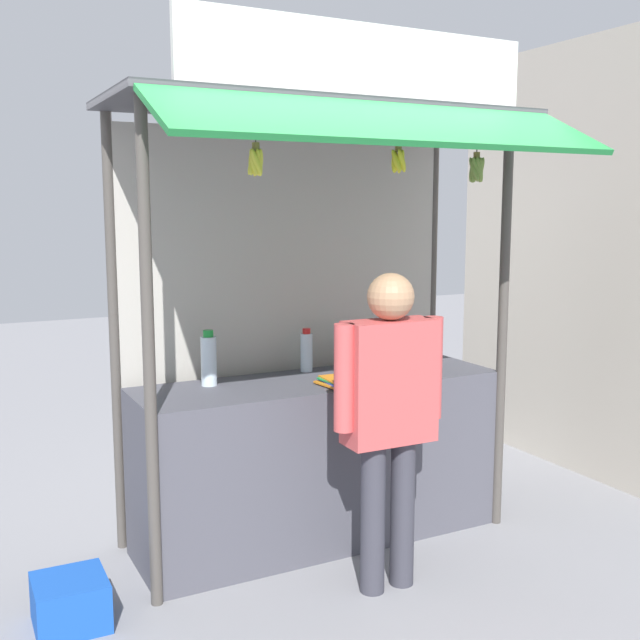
{
  "coord_description": "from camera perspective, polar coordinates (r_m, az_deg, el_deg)",
  "views": [
    {
      "loc": [
        -2.0,
        -3.85,
        1.96
      ],
      "look_at": [
        0.0,
        0.0,
        1.32
      ],
      "focal_mm": 42.84,
      "sensor_mm": 36.0,
      "label": 1
    }
  ],
  "objects": [
    {
      "name": "ground_plane",
      "position": [
        4.76,
        0.0,
        -15.89
      ],
      "size": [
        20.0,
        20.0,
        0.0
      ],
      "primitive_type": "plane",
      "color": "gray"
    },
    {
      "name": "magazine_stack_front_right",
      "position": [
        4.54,
        5.83,
        -3.68
      ],
      "size": [
        0.27,
        0.32,
        0.09
      ],
      "color": "yellow",
      "rests_on": "stall_counter"
    },
    {
      "name": "water_bottle_rear_center",
      "position": [
        4.76,
        1.96,
        -2.15
      ],
      "size": [
        0.07,
        0.07,
        0.25
      ],
      "color": "silver",
      "rests_on": "stall_counter"
    },
    {
      "name": "vendor_person",
      "position": [
        3.87,
        5.19,
        -6.16
      ],
      "size": [
        0.62,
        0.24,
        1.64
      ],
      "rotation": [
        0.0,
        0.0,
        3.12
      ],
      "color": "#383842",
      "rests_on": "ground"
    },
    {
      "name": "banana_bunch_inner_left",
      "position": [
        4.41,
        11.62,
        10.97
      ],
      "size": [
        0.1,
        0.1,
        0.28
      ],
      "color": "#332D23"
    },
    {
      "name": "neighbour_wall",
      "position": [
        6.0,
        18.69,
        4.31
      ],
      "size": [
        0.2,
        2.4,
        3.15
      ],
      "primitive_type": "cube",
      "color": "#BDB4A4",
      "rests_on": "ground"
    },
    {
      "name": "stall_structure",
      "position": [
        4.44,
        -0.61,
        5.22
      ],
      "size": [
        2.36,
        1.47,
        2.86
      ],
      "color": "#4C4742",
      "rests_on": "ground"
    },
    {
      "name": "banana_bunch_leftmost",
      "position": [
        4.11,
        5.87,
        11.8
      ],
      "size": [
        0.1,
        0.09,
        0.24
      ],
      "color": "#332D23"
    },
    {
      "name": "banana_bunch_inner_right",
      "position": [
        3.73,
        -4.82,
        11.73
      ],
      "size": [
        0.08,
        0.09,
        0.27
      ],
      "color": "#332D23"
    },
    {
      "name": "plastic_crate",
      "position": [
        4.01,
        -18.15,
        -19.4
      ],
      "size": [
        0.34,
        0.34,
        0.23
      ],
      "primitive_type": "cube",
      "rotation": [
        0.0,
        0.0,
        -0.02
      ],
      "color": "#194CB2",
      "rests_on": "ground"
    },
    {
      "name": "water_bottle_back_right",
      "position": [
        4.32,
        -8.31,
        -2.95
      ],
      "size": [
        0.09,
        0.09,
        0.31
      ],
      "color": "silver",
      "rests_on": "stall_counter"
    },
    {
      "name": "stall_counter",
      "position": [
        4.58,
        0.0,
        -10.37
      ],
      "size": [
        2.16,
        0.63,
        0.97
      ],
      "primitive_type": "cube",
      "color": "#4C4C56",
      "rests_on": "ground"
    },
    {
      "name": "water_bottle_mid_left",
      "position": [
        4.64,
        -1.02,
        -2.35
      ],
      "size": [
        0.07,
        0.07,
        0.27
      ],
      "color": "silver",
      "rests_on": "stall_counter"
    },
    {
      "name": "magazine_stack_far_left",
      "position": [
        4.28,
        1.57,
        -4.67
      ],
      "size": [
        0.22,
        0.28,
        0.05
      ],
      "color": "purple",
      "rests_on": "stall_counter"
    }
  ]
}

